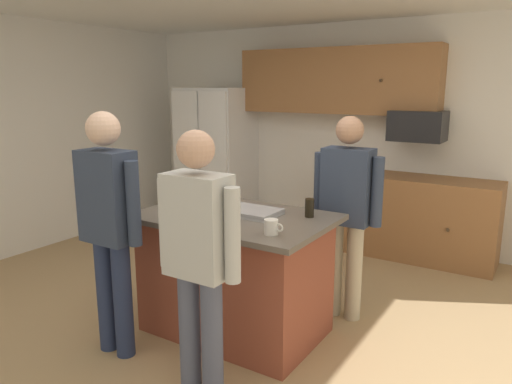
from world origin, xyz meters
name	(u,v)px	position (x,y,z in m)	size (l,w,h in m)	color
floor	(242,335)	(0.00, 0.00, 0.00)	(7.04, 7.04, 0.00)	tan
back_wall	(372,135)	(0.00, 2.80, 1.30)	(6.40, 0.10, 2.60)	white
cabinet_run_upper	(336,81)	(-0.40, 2.60, 1.93)	(2.40, 0.38, 0.75)	#936038
cabinet_run_lower	(411,217)	(0.60, 2.48, 0.45)	(1.80, 0.63, 0.90)	#936038
refrigerator	(216,158)	(-2.00, 2.38, 0.92)	(0.89, 0.76, 1.84)	white
microwave_over_range	(418,126)	(0.60, 2.50, 1.45)	(0.56, 0.40, 0.32)	black
kitchen_island	(235,273)	(-0.08, 0.04, 0.47)	(1.43, 0.95, 0.93)	brown
person_guest_left	(109,219)	(-0.63, -0.67, 0.99)	(0.57, 0.23, 1.71)	#232D4C
person_guest_right	(198,251)	(0.21, -0.75, 0.94)	(0.57, 0.22, 1.64)	#4C5166
person_elder_center	(347,205)	(0.53, 0.71, 0.95)	(0.57, 0.22, 1.65)	tan
glass_stout_tall	(224,194)	(-0.39, 0.34, 1.00)	(0.06, 0.06, 0.13)	black
glass_pilsner	(309,208)	(0.41, 0.28, 1.00)	(0.07, 0.07, 0.14)	black
mug_blue_stoneware	(271,227)	(0.39, -0.23, 0.98)	(0.13, 0.09, 0.10)	white
tumbler_amber	(218,213)	(-0.07, -0.18, 1.00)	(0.07, 0.07, 0.14)	black
serving_tray	(249,211)	(0.00, 0.11, 0.95)	(0.44, 0.30, 0.04)	#B7B7BC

